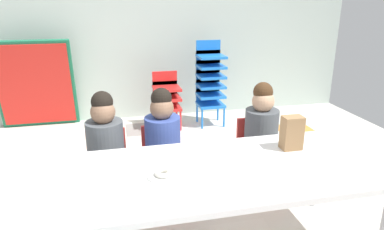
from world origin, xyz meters
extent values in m
cube|color=silver|center=(0.00, 0.00, -0.01)|extent=(5.75, 4.67, 0.02)
cube|color=gray|center=(0.00, 1.80, 0.00)|extent=(0.43, 0.43, 0.00)
cube|color=gray|center=(1.80, 0.45, 0.00)|extent=(0.43, 0.43, 0.00)
cube|color=orange|center=(1.80, 1.35, 0.00)|extent=(0.43, 0.43, 0.00)
cube|color=silver|center=(0.90, 1.35, 0.00)|extent=(0.43, 0.43, 0.00)
cube|color=#B2C1B7|center=(0.00, 2.34, 1.20)|extent=(5.75, 0.10, 2.40)
cube|color=white|center=(0.16, -0.51, 0.57)|extent=(2.06, 0.82, 0.04)
cylinder|color=#B2B2B7|center=(1.11, -0.86, 0.28)|extent=(0.05, 0.05, 0.56)
cylinder|color=#B2B2B7|center=(-0.79, -0.16, 0.28)|extent=(0.05, 0.05, 0.56)
cylinder|color=#B2B2B7|center=(1.11, -0.16, 0.28)|extent=(0.05, 0.05, 0.56)
cube|color=red|center=(-0.41, 0.12, 0.30)|extent=(0.32, 0.30, 0.03)
cube|color=red|center=(-0.41, 0.27, 0.45)|extent=(0.29, 0.02, 0.30)
cylinder|color=#4C5156|center=(-0.41, 0.12, 0.52)|extent=(0.34, 0.34, 0.38)
sphere|color=#8C664C|center=(-0.41, 0.12, 0.78)|extent=(0.17, 0.17, 0.17)
sphere|color=black|center=(-0.41, 0.13, 0.85)|extent=(0.15, 0.15, 0.15)
cylinder|color=red|center=(-0.55, -0.01, 0.15)|extent=(0.02, 0.02, 0.28)
cylinder|color=red|center=(-0.27, -0.01, 0.15)|extent=(0.02, 0.02, 0.28)
cylinder|color=red|center=(-0.55, 0.25, 0.15)|extent=(0.02, 0.02, 0.28)
cylinder|color=red|center=(-0.27, 0.25, 0.15)|extent=(0.02, 0.02, 0.28)
cube|color=red|center=(0.00, 0.12, 0.30)|extent=(0.32, 0.30, 0.03)
cube|color=red|center=(0.00, 0.27, 0.45)|extent=(0.29, 0.02, 0.30)
cylinder|color=#384C99|center=(0.00, 0.12, 0.52)|extent=(0.34, 0.34, 0.38)
sphere|color=#8C664C|center=(0.00, 0.12, 0.78)|extent=(0.17, 0.17, 0.17)
sphere|color=black|center=(0.00, 0.13, 0.85)|extent=(0.15, 0.15, 0.15)
cylinder|color=red|center=(-0.14, -0.01, 0.15)|extent=(0.02, 0.02, 0.28)
cylinder|color=red|center=(0.14, -0.01, 0.15)|extent=(0.02, 0.02, 0.28)
cylinder|color=red|center=(-0.14, 0.25, 0.15)|extent=(0.02, 0.02, 0.28)
cylinder|color=red|center=(0.14, 0.25, 0.15)|extent=(0.02, 0.02, 0.28)
cube|color=red|center=(0.78, 0.12, 0.30)|extent=(0.32, 0.30, 0.03)
cube|color=red|center=(0.78, 0.27, 0.45)|extent=(0.29, 0.02, 0.30)
cylinder|color=#4C5156|center=(0.78, 0.12, 0.52)|extent=(0.33, 0.33, 0.38)
sphere|color=tan|center=(0.78, 0.12, 0.78)|extent=(0.17, 0.17, 0.17)
sphere|color=#472D19|center=(0.78, 0.13, 0.85)|extent=(0.15, 0.15, 0.15)
cylinder|color=red|center=(0.64, -0.01, 0.15)|extent=(0.02, 0.02, 0.28)
cylinder|color=red|center=(0.92, -0.01, 0.15)|extent=(0.02, 0.02, 0.28)
cylinder|color=red|center=(0.64, 0.25, 0.15)|extent=(0.02, 0.02, 0.28)
cylinder|color=red|center=(0.92, 0.25, 0.15)|extent=(0.02, 0.02, 0.28)
cube|color=red|center=(0.29, 1.78, 0.26)|extent=(0.32, 0.30, 0.03)
cube|color=red|center=(0.29, 1.92, 0.35)|extent=(0.30, 0.02, 0.18)
cube|color=red|center=(0.29, 1.78, 0.38)|extent=(0.32, 0.30, 0.03)
cube|color=red|center=(0.29, 1.92, 0.47)|extent=(0.30, 0.02, 0.18)
cube|color=red|center=(0.29, 1.78, 0.50)|extent=(0.32, 0.30, 0.03)
cube|color=red|center=(0.29, 1.92, 0.59)|extent=(0.30, 0.02, 0.18)
cylinder|color=red|center=(0.15, 1.65, 0.13)|extent=(0.02, 0.02, 0.26)
cylinder|color=red|center=(0.43, 1.65, 0.13)|extent=(0.02, 0.02, 0.26)
cylinder|color=red|center=(0.15, 1.91, 0.13)|extent=(0.02, 0.02, 0.26)
cylinder|color=red|center=(0.43, 1.91, 0.13)|extent=(0.02, 0.02, 0.26)
cube|color=blue|center=(0.84, 1.78, 0.26)|extent=(0.32, 0.30, 0.03)
cube|color=blue|center=(0.84, 1.92, 0.35)|extent=(0.30, 0.02, 0.18)
cube|color=blue|center=(0.84, 1.78, 0.38)|extent=(0.32, 0.30, 0.03)
cube|color=blue|center=(0.84, 1.92, 0.47)|extent=(0.30, 0.02, 0.18)
cube|color=blue|center=(0.84, 1.78, 0.50)|extent=(0.32, 0.30, 0.03)
cube|color=blue|center=(0.84, 1.92, 0.59)|extent=(0.30, 0.02, 0.18)
cube|color=blue|center=(0.84, 1.78, 0.62)|extent=(0.32, 0.30, 0.03)
cube|color=blue|center=(0.84, 1.92, 0.71)|extent=(0.30, 0.02, 0.18)
cube|color=blue|center=(0.84, 1.78, 0.74)|extent=(0.32, 0.30, 0.03)
cube|color=blue|center=(0.84, 1.92, 0.83)|extent=(0.30, 0.02, 0.18)
cube|color=blue|center=(0.84, 1.78, 0.86)|extent=(0.32, 0.30, 0.03)
cube|color=blue|center=(0.84, 1.92, 0.95)|extent=(0.30, 0.02, 0.18)
cylinder|color=blue|center=(0.70, 1.65, 0.13)|extent=(0.02, 0.02, 0.26)
cylinder|color=blue|center=(0.98, 1.65, 0.13)|extent=(0.02, 0.02, 0.26)
cylinder|color=blue|center=(0.70, 1.91, 0.13)|extent=(0.02, 0.02, 0.26)
cylinder|color=blue|center=(0.98, 1.91, 0.13)|extent=(0.02, 0.02, 0.26)
cube|color=#19724C|center=(-1.23, 2.15, 0.54)|extent=(0.90, 0.28, 1.09)
cube|color=red|center=(-1.23, 2.11, 0.54)|extent=(0.83, 0.23, 0.99)
cube|color=#9E754C|center=(0.77, -0.35, 0.70)|extent=(0.13, 0.09, 0.22)
cylinder|color=white|center=(-0.09, -0.53, 0.60)|extent=(0.18, 0.18, 0.01)
torus|color=white|center=(-0.09, -0.53, 0.61)|extent=(0.10, 0.10, 0.03)
camera|label=1|loc=(-0.32, -2.23, 1.52)|focal=32.66mm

